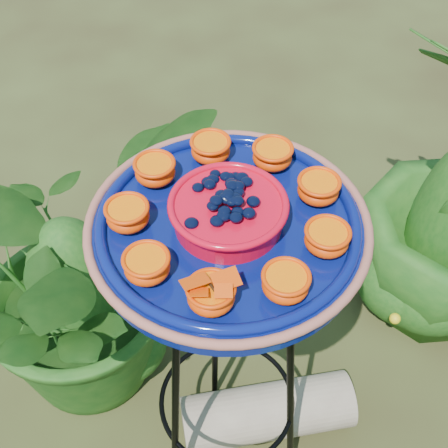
{
  "coord_description": "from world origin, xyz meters",
  "views": [
    {
      "loc": [
        -0.07,
        -0.66,
        1.87
      ],
      "look_at": [
        -0.01,
        0.08,
        1.06
      ],
      "focal_mm": 50.0,
      "sensor_mm": 36.0,
      "label": 1
    }
  ],
  "objects": [
    {
      "name": "tripod_stand",
      "position": [
        -0.0,
        0.1,
        0.6
      ],
      "size": [
        0.4,
        0.41,
        0.99
      ],
      "rotation": [
        0.0,
        0.0,
        0.11
      ],
      "color": "black",
      "rests_on": "ground"
    },
    {
      "name": "driftwood_log",
      "position": [
        0.13,
        0.18,
        0.09
      ],
      "size": [
        0.53,
        0.22,
        0.17
      ],
      "primitive_type": "cylinder",
      "rotation": [
        0.0,
        1.57,
        0.1
      ],
      "color": "tan",
      "rests_on": "ground"
    },
    {
      "name": "shrub_back_left",
      "position": [
        -0.42,
        0.48,
        0.46
      ],
      "size": [
        1.02,
        1.06,
        0.91
      ],
      "primitive_type": "imported",
      "rotation": [
        0.0,
        0.0,
        1.06
      ],
      "color": "#154713",
      "rests_on": "ground"
    },
    {
      "name": "feeder_dish",
      "position": [
        -0.0,
        0.1,
        1.03
      ],
      "size": [
        0.55,
        0.55,
        0.12
      ],
      "rotation": [
        0.0,
        0.0,
        0.11
      ],
      "color": "#07125A",
      "rests_on": "tripod_stand"
    }
  ]
}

